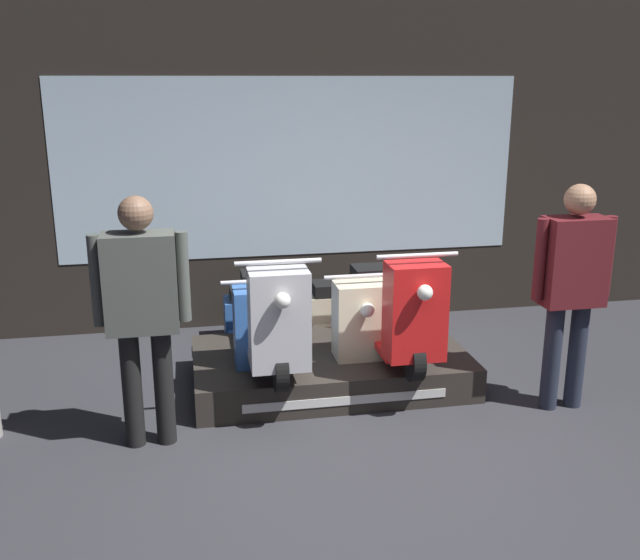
{
  "coord_description": "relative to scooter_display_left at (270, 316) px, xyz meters",
  "views": [
    {
      "loc": [
        -1.01,
        -3.7,
        2.38
      ],
      "look_at": [
        0.02,
        1.76,
        0.8
      ],
      "focal_mm": 40.0,
      "sensor_mm": 36.0,
      "label": 1
    }
  ],
  "objects": [
    {
      "name": "scooter_backrow_0",
      "position": [
        -0.07,
        0.49,
        -0.27
      ],
      "size": [
        0.59,
        1.67,
        0.94
      ],
      "color": "black",
      "rests_on": "ground_plane"
    },
    {
      "name": "person_right_browsing",
      "position": [
        2.1,
        -0.66,
        0.37
      ],
      "size": [
        0.6,
        0.25,
        1.68
      ],
      "color": "#232838",
      "rests_on": "ground_plane"
    },
    {
      "name": "display_platform",
      "position": [
        0.49,
        0.08,
        -0.49
      ],
      "size": [
        2.17,
        1.19,
        0.27
      ],
      "color": "#2D2823",
      "rests_on": "ground_plane"
    },
    {
      "name": "scooter_display_right",
      "position": [
        0.97,
        0.0,
        0.0
      ],
      "size": [
        0.59,
        1.67,
        0.94
      ],
      "color": "black",
      "rests_on": "display_platform"
    },
    {
      "name": "person_left_browsing",
      "position": [
        -0.9,
        -0.66,
        0.38
      ],
      "size": [
        0.62,
        0.26,
        1.69
      ],
      "color": "black",
      "rests_on": "ground_plane"
    },
    {
      "name": "ground_plane",
      "position": [
        0.43,
        -1.44,
        -0.63
      ],
      "size": [
        30.0,
        30.0,
        0.0
      ],
      "primitive_type": "plane",
      "color": "#2D2D33"
    },
    {
      "name": "scooter_backrow_1",
      "position": [
        0.7,
        0.49,
        -0.27
      ],
      "size": [
        0.59,
        1.67,
        0.94
      ],
      "color": "black",
      "rests_on": "ground_plane"
    },
    {
      "name": "shop_wall_back",
      "position": [
        0.43,
        1.68,
        0.97
      ],
      "size": [
        8.04,
        0.09,
        3.2
      ],
      "color": "#28231E",
      "rests_on": "ground_plane"
    },
    {
      "name": "scooter_display_left",
      "position": [
        0.0,
        0.0,
        0.0
      ],
      "size": [
        0.59,
        1.67,
        0.94
      ],
      "color": "black",
      "rests_on": "display_platform"
    }
  ]
}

